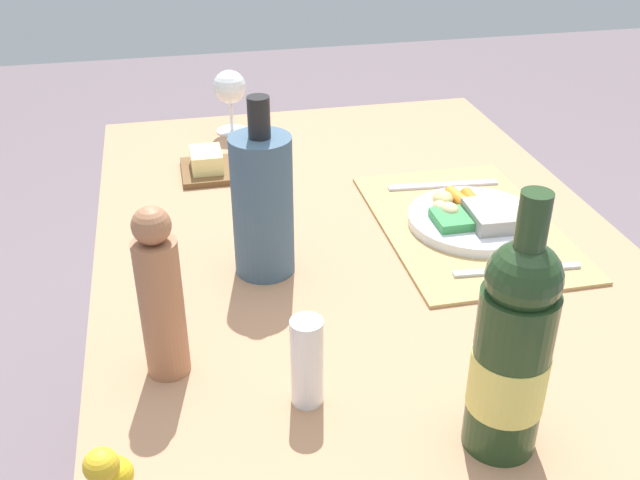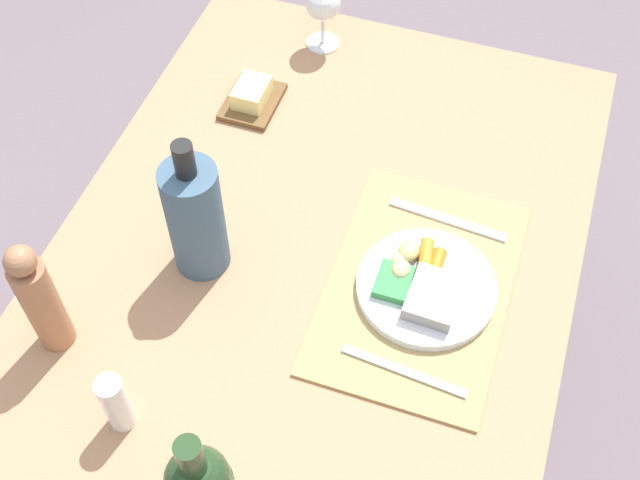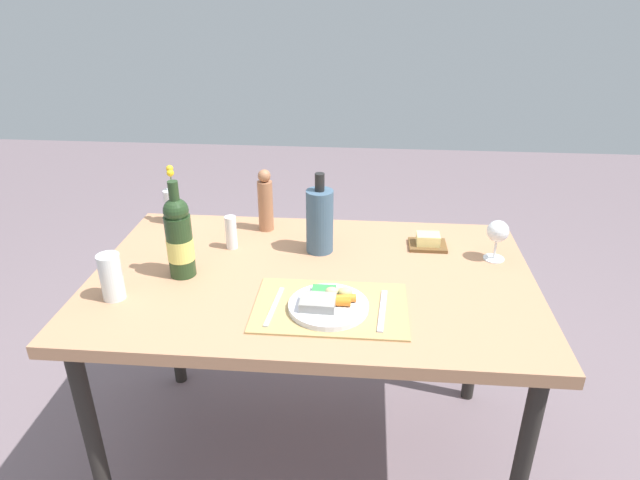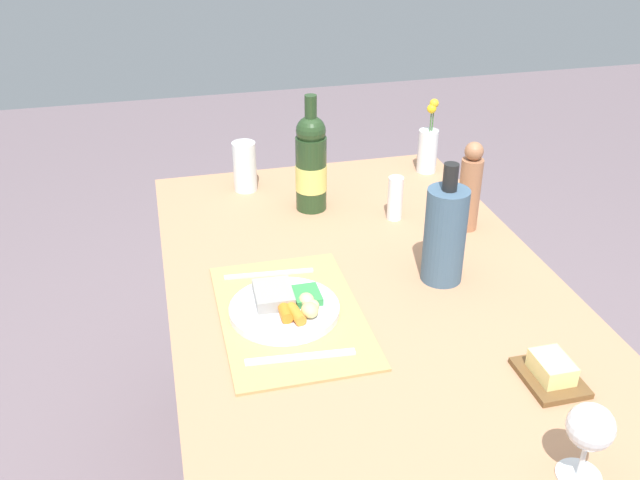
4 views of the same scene
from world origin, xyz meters
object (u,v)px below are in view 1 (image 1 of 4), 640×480
at_px(butter_dish, 207,165).
at_px(wine_glass, 230,89).
at_px(fork, 517,270).
at_px(knife, 443,185).
at_px(dinner_plate, 474,217).
at_px(pepper_mill, 161,297).
at_px(salt_shaker, 307,362).
at_px(wine_bottle, 512,351).
at_px(dining_table, 371,297).
at_px(cooler_bottle, 263,204).

relative_size(butter_dish, wine_glass, 0.93).
height_order(fork, knife, same).
relative_size(dinner_plate, wine_glass, 1.64).
bearing_deg(pepper_mill, salt_shaker, -120.17).
distance_m(salt_shaker, butter_dish, 0.69).
relative_size(fork, wine_bottle, 0.64).
relative_size(knife, pepper_mill, 0.90).
height_order(dining_table, salt_shaker, salt_shaker).
bearing_deg(wine_glass, knife, -136.63).
bearing_deg(knife, dining_table, 142.22).
xyz_separation_m(salt_shaker, wine_bottle, (-0.11, -0.20, 0.07)).
distance_m(knife, wine_glass, 0.53).
xyz_separation_m(pepper_mill, wine_glass, (0.80, -0.17, -0.01)).
distance_m(cooler_bottle, wine_bottle, 0.47).
relative_size(dinner_plate, salt_shaker, 1.95).
xyz_separation_m(pepper_mill, cooler_bottle, (0.21, -0.16, 0.00)).
height_order(wine_bottle, butter_dish, wine_bottle).
xyz_separation_m(pepper_mill, butter_dish, (0.59, -0.10, -0.09)).
distance_m(pepper_mill, cooler_bottle, 0.26).
distance_m(wine_bottle, wine_glass, 1.03).
relative_size(wine_bottle, wine_glass, 2.25).
distance_m(dining_table, butter_dish, 0.46).
bearing_deg(dinner_plate, knife, -1.08).
distance_m(fork, pepper_mill, 0.56).
height_order(fork, wine_bottle, wine_bottle).
distance_m(knife, butter_dish, 0.46).
bearing_deg(dinner_plate, wine_bottle, 160.71).
bearing_deg(fork, butter_dish, 47.27).
distance_m(pepper_mill, wine_bottle, 0.42).
bearing_deg(wine_glass, wine_bottle, -169.41).
bearing_deg(dinner_plate, wine_glass, 33.63).
xyz_separation_m(dining_table, cooler_bottle, (0.01, 0.17, 0.19)).
bearing_deg(butter_dish, cooler_bottle, -171.05).
xyz_separation_m(dining_table, knife, (0.22, -0.20, 0.08)).
relative_size(salt_shaker, butter_dish, 0.91).
relative_size(knife, wine_bottle, 0.67).
xyz_separation_m(dinner_plate, salt_shaker, (-0.36, 0.36, 0.04)).
relative_size(fork, salt_shaker, 1.72).
xyz_separation_m(dining_table, dinner_plate, (0.07, -0.20, 0.09)).
xyz_separation_m(salt_shaker, butter_dish, (0.68, 0.06, -0.04)).
distance_m(dining_table, knife, 0.31).
bearing_deg(salt_shaker, knife, -35.38).
height_order(dining_table, pepper_mill, pepper_mill).
bearing_deg(cooler_bottle, wine_glass, -1.40).
relative_size(fork, cooler_bottle, 0.72).
relative_size(pepper_mill, cooler_bottle, 0.83).
bearing_deg(pepper_mill, dining_table, -58.26).
bearing_deg(dining_table, wine_bottle, -175.71).
height_order(dining_table, cooler_bottle, cooler_bottle).
relative_size(fork, knife, 0.96).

